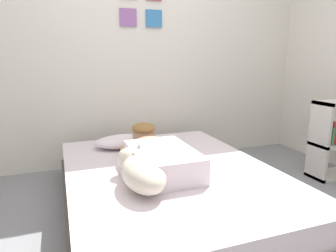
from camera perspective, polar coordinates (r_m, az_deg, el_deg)
ground_plane at (r=2.23m, az=6.18°, el=-18.16°), size 11.65×11.65×0.00m
back_wall at (r=3.36m, az=-5.25°, el=14.53°), size 3.83×0.12×2.50m
bed at (r=2.34m, az=0.27°, el=-11.93°), size 1.52×2.04×0.34m
pillow at (r=2.80m, az=-8.43°, el=-2.88°), size 0.52×0.32×0.11m
person_lying at (r=2.27m, az=-2.17°, el=-5.21°), size 0.43×0.92×0.27m
dog at (r=1.94m, az=-5.10°, el=-8.53°), size 0.26×0.57×0.21m
coffee_cup at (r=2.58m, az=-0.59°, el=-4.53°), size 0.12×0.09×0.07m
cell_phone at (r=2.35m, az=-3.50°, el=-7.14°), size 0.07×0.14×0.01m
bookshelf at (r=3.31m, az=28.86°, el=-2.14°), size 0.45×0.24×0.75m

